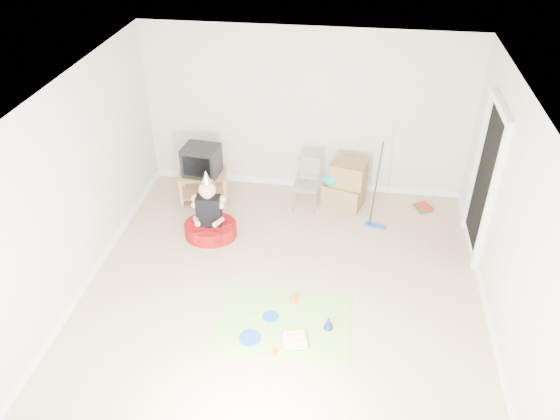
# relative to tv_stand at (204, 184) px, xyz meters

# --- Properties ---
(ground) EXTENTS (5.00, 5.00, 0.00)m
(ground) POSITION_rel_tv_stand_xyz_m (1.52, -1.88, -0.27)
(ground) COLOR #C7AC8F
(ground) RESTS_ON ground
(doorway_recess) EXTENTS (0.02, 0.90, 2.05)m
(doorway_recess) POSITION_rel_tv_stand_xyz_m (4.00, -0.68, 0.75)
(doorway_recess) COLOR black
(doorway_recess) RESTS_ON ground
(tv_stand) EXTENTS (0.81, 0.60, 0.46)m
(tv_stand) POSITION_rel_tv_stand_xyz_m (0.00, 0.00, 0.00)
(tv_stand) COLOR #A4774A
(tv_stand) RESTS_ON ground
(crt_tv) EXTENTS (0.57, 0.49, 0.45)m
(crt_tv) POSITION_rel_tv_stand_xyz_m (-0.00, 0.00, 0.41)
(crt_tv) COLOR black
(crt_tv) RESTS_ON tv_stand
(folding_chair) EXTENTS (0.41, 0.39, 0.82)m
(folding_chair) POSITION_rel_tv_stand_xyz_m (1.62, -0.04, 0.13)
(folding_chair) COLOR gray
(folding_chair) RESTS_ON ground
(cardboard_boxes) EXTENTS (0.70, 0.60, 0.74)m
(cardboard_boxes) POSITION_rel_tv_stand_xyz_m (2.20, 0.13, 0.08)
(cardboard_boxes) COLOR olive
(cardboard_boxes) RESTS_ON ground
(floor_mop) EXTENTS (0.32, 0.40, 1.22)m
(floor_mop) POSITION_rel_tv_stand_xyz_m (2.69, -0.40, -0.01)
(floor_mop) COLOR #2459B4
(floor_mop) RESTS_ON ground
(book_pile) EXTENTS (0.30, 0.33, 0.06)m
(book_pile) POSITION_rel_tv_stand_xyz_m (3.43, 0.19, -0.24)
(book_pile) COLOR #226838
(book_pile) RESTS_ON ground
(seated_woman) EXTENTS (0.81, 0.81, 1.08)m
(seated_woman) POSITION_rel_tv_stand_xyz_m (0.34, -0.95, -0.04)
(seated_woman) COLOR #A20F0F
(seated_woman) RESTS_ON ground
(party_mat) EXTENTS (1.56, 1.13, 0.01)m
(party_mat) POSITION_rel_tv_stand_xyz_m (1.62, -2.53, -0.27)
(party_mat) COLOR #F834A0
(party_mat) RESTS_ON ground
(birthday_cake) EXTENTS (0.31, 0.27, 0.14)m
(birthday_cake) POSITION_rel_tv_stand_xyz_m (1.78, -2.82, -0.23)
(birthday_cake) COLOR silver
(birthday_cake) RESTS_ON party_mat
(blue_plate_near) EXTENTS (0.25, 0.25, 0.01)m
(blue_plate_near) POSITION_rel_tv_stand_xyz_m (1.44, -2.44, -0.26)
(blue_plate_near) COLOR blue
(blue_plate_near) RESTS_ON party_mat
(blue_plate_far) EXTENTS (0.27, 0.27, 0.01)m
(blue_plate_far) POSITION_rel_tv_stand_xyz_m (1.27, -2.82, -0.26)
(blue_plate_far) COLOR blue
(blue_plate_far) RESTS_ON party_mat
(orange_cup_near) EXTENTS (0.10, 0.10, 0.09)m
(orange_cup_near) POSITION_rel_tv_stand_xyz_m (1.69, -2.17, -0.22)
(orange_cup_near) COLOR orange
(orange_cup_near) RESTS_ON party_mat
(orange_cup_far) EXTENTS (0.07, 0.07, 0.07)m
(orange_cup_far) POSITION_rel_tv_stand_xyz_m (1.57, -3.01, -0.23)
(orange_cup_far) COLOR orange
(orange_cup_far) RESTS_ON party_mat
(blue_party_hat) EXTENTS (0.13, 0.13, 0.17)m
(blue_party_hat) POSITION_rel_tv_stand_xyz_m (2.14, -2.53, -0.18)
(blue_party_hat) COLOR #192AB5
(blue_party_hat) RESTS_ON party_mat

